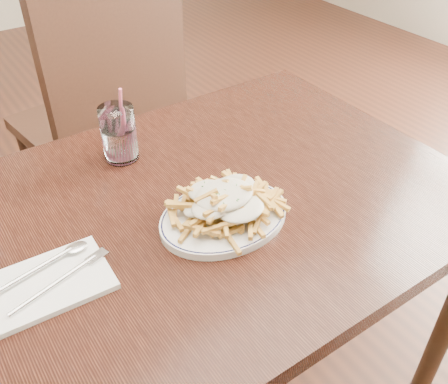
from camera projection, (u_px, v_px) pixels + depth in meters
table at (187, 236)px, 1.06m from camera, size 1.20×0.80×0.75m
chair_far at (106, 111)px, 1.68m from camera, size 0.53×0.53×1.03m
fries_plate at (224, 217)px, 0.97m from camera, size 0.30×0.27×0.02m
loaded_fries at (224, 199)px, 0.95m from camera, size 0.24×0.21×0.07m
napkin at (45, 285)px, 0.84m from camera, size 0.22×0.15×0.01m
cutlery at (42, 279)px, 0.84m from camera, size 0.22×0.12×0.01m
water_glass at (119, 136)px, 1.12m from camera, size 0.08×0.08×0.17m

